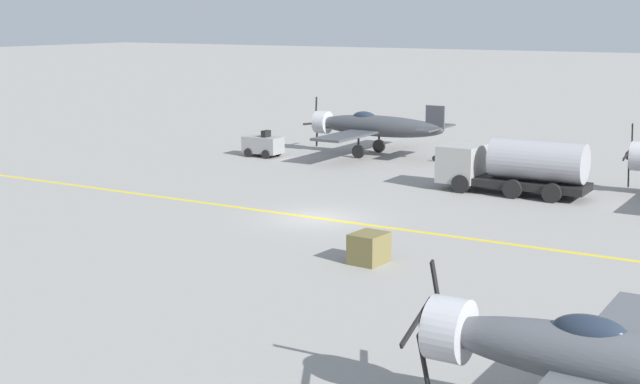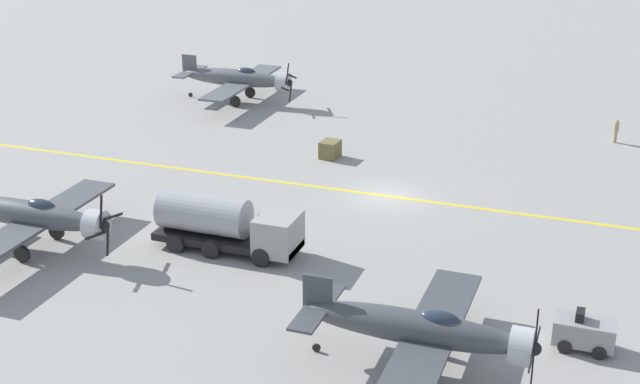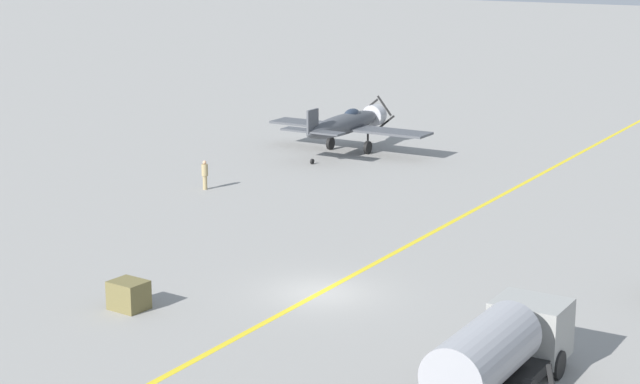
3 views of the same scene
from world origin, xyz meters
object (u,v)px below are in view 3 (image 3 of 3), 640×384
Objects in this scene: fuel_tanker at (499,353)px; airplane_far_left at (347,124)px; supply_crate_by_tanker at (129,295)px; ground_crew_walking at (205,174)px.

airplane_far_left is at bearing 126.76° from fuel_tanker.
fuel_tanker is 5.63× the size of supply_crate_by_tanker.
supply_crate_by_tanker is (-15.95, 0.21, -0.92)m from fuel_tanker.
airplane_far_left is 40.76m from fuel_tanker.
fuel_tanker is at bearing -42.15° from airplane_far_left.
airplane_far_left reaches higher than supply_crate_by_tanker.
fuel_tanker is at bearing -35.54° from ground_crew_walking.
airplane_far_left is 33.56m from supply_crate_by_tanker.
airplane_far_left is 6.80× the size of ground_crew_walking.
ground_crew_walking is (-1.65, -14.05, -1.05)m from airplane_far_left.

